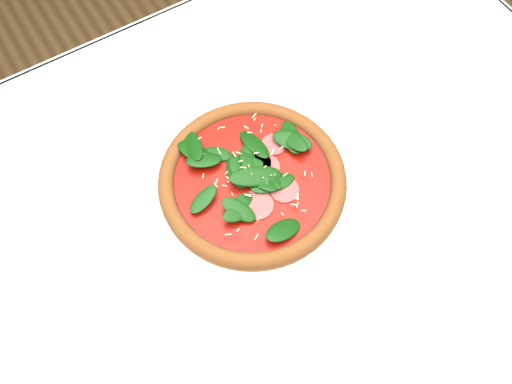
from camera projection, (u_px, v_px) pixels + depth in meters
ground at (247, 337)px, 1.47m from camera, size 6.00×6.00×0.00m
dining_table at (241, 240)px, 0.90m from camera, size 1.21×0.81×0.75m
plate at (252, 185)px, 0.82m from camera, size 0.31×0.31×0.01m
pizza at (252, 179)px, 0.80m from camera, size 0.33×0.33×0.03m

